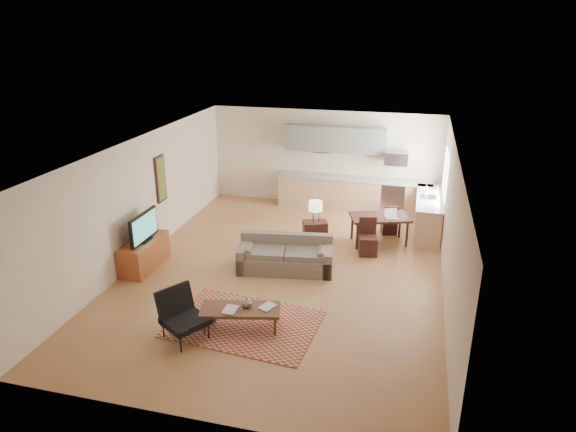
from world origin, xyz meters
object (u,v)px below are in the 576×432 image
(sofa, at_px, (285,255))
(dining_table, at_px, (379,230))
(coffee_table, at_px, (241,318))
(armchair, at_px, (185,316))
(console_table, at_px, (315,234))
(tv_credenza, at_px, (144,254))

(sofa, relative_size, dining_table, 1.53)
(dining_table, bearing_deg, coffee_table, -134.11)
(armchair, bearing_deg, console_table, 14.92)
(tv_credenza, xyz_separation_m, dining_table, (4.78, 2.55, 0.03))
(console_table, height_order, dining_table, dining_table)
(coffee_table, relative_size, console_table, 2.13)
(sofa, height_order, tv_credenza, sofa)
(coffee_table, bearing_deg, console_table, 68.47)
(sofa, distance_m, tv_credenza, 3.03)
(coffee_table, bearing_deg, dining_table, 52.15)
(armchair, height_order, tv_credenza, armchair)
(dining_table, bearing_deg, console_table, -176.21)
(sofa, distance_m, armchair, 3.03)
(console_table, relative_size, dining_table, 0.47)
(armchair, bearing_deg, sofa, 13.94)
(sofa, bearing_deg, tv_credenza, -177.05)
(tv_credenza, distance_m, dining_table, 5.41)
(sofa, xyz_separation_m, console_table, (0.37, 1.32, -0.04))
(console_table, distance_m, dining_table, 1.56)
(armchair, xyz_separation_m, dining_table, (2.78, 4.80, -0.08))
(tv_credenza, relative_size, console_table, 2.11)
(coffee_table, height_order, dining_table, dining_table)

